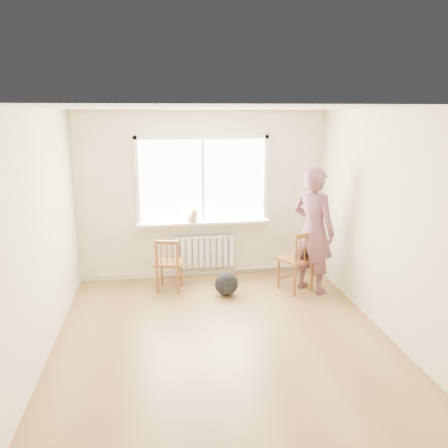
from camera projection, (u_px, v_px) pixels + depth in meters
name	position (u px, v px, depth m)	size (l,w,h in m)	color
floor	(224.00, 341.00, 5.23)	(4.50, 4.50, 0.00)	olive
ceiling	(224.00, 108.00, 4.56)	(4.50, 4.50, 0.00)	white
back_wall	(203.00, 196.00, 7.05)	(4.00, 0.01, 2.70)	beige
window	(203.00, 177.00, 6.94)	(2.12, 0.05, 1.42)	white
windowsill	(204.00, 222.00, 7.05)	(2.15, 0.22, 0.04)	white
radiator	(204.00, 251.00, 7.19)	(1.00, 0.12, 0.55)	white
heating_pipe	(276.00, 267.00, 7.49)	(0.04, 0.04, 1.40)	silver
baseboard	(204.00, 272.00, 7.36)	(4.00, 0.03, 0.08)	beige
chair_left	(169.00, 265.00, 6.59)	(0.49, 0.48, 0.84)	brown
chair_right	(298.00, 261.00, 6.58)	(0.62, 0.61, 0.95)	brown
person	(313.00, 230.00, 6.49)	(0.69, 0.45, 1.90)	#BD3F60
cat	(193.00, 216.00, 6.90)	(0.23, 0.40, 0.27)	#CEBB8D
backpack	(226.00, 284.00, 6.49)	(0.35, 0.26, 0.35)	black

